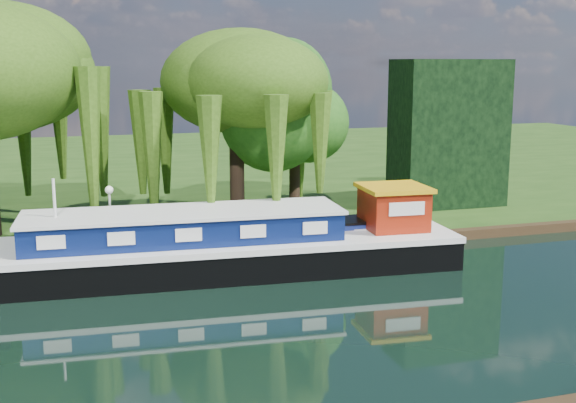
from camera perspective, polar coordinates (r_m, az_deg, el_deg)
name	(u,v)px	position (r m, az deg, el deg)	size (l,w,h in m)	color
ground	(119,340)	(22.83, -13.19, -10.60)	(120.00, 120.00, 0.00)	black
far_bank	(83,173)	(55.84, -15.88, 2.22)	(120.00, 52.00, 0.45)	#1D3D10
dutch_barge	(217,247)	(29.00, -5.64, -3.56)	(20.07, 5.76, 4.18)	black
narrowboat	(280,248)	(30.23, -0.63, -3.66)	(12.66, 2.56, 1.84)	navy
willow_right	(236,96)	(34.37, -4.13, 8.28)	(7.03, 7.03, 8.56)	black
tree_far_right	(295,114)	(35.92, 0.53, 6.92)	(4.71, 4.71, 7.71)	black
conifer_hedge	(448,133)	(40.84, 12.55, 5.30)	(6.00, 3.00, 8.00)	black
lamppost	(110,199)	(32.32, -13.92, 0.18)	(0.36, 0.36, 2.56)	silver
mooring_posts	(89,245)	(30.54, -15.41, -3.34)	(19.16, 0.16, 1.00)	silver
reeds_near	(448,402)	(17.68, 12.53, -15.21)	(33.70, 1.50, 1.10)	#1C5316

